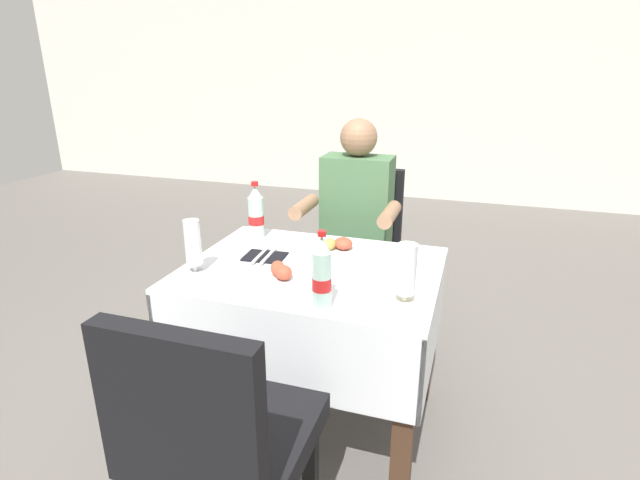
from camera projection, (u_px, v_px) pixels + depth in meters
The scene contains 13 objects.
ground_plane at pixel (313, 448), 2.06m from camera, with size 11.00×11.00×0.00m, color #66605B.
back_wall at pixel (439, 66), 5.45m from camera, with size 11.00×0.12×3.00m, color silver.
main_dining_table at pixel (312, 308), 2.03m from camera, with size 1.00×0.78×0.75m.
chair_far_diner_seat at pixel (358, 247), 2.74m from camera, with size 0.44×0.50×0.97m.
chair_near_camera_side at pixel (219, 438), 1.34m from camera, with size 0.44×0.50×0.97m.
seated_diner_far at pixel (354, 226), 2.59m from camera, with size 0.50×0.46×1.26m.
plate_near_camera at pixel (284, 277), 1.83m from camera, with size 0.25×0.25×0.07m.
plate_far_diner at pixel (341, 247), 2.13m from camera, with size 0.24×0.24×0.06m.
beer_glass_left at pixel (193, 246), 1.88m from camera, with size 0.07×0.07×0.21m.
beer_glass_middle at pixel (406, 273), 1.64m from camera, with size 0.07×0.07×0.21m.
cola_bottle_primary at pixel (322, 275), 1.60m from camera, with size 0.06×0.06×0.27m.
cola_bottle_secondary at pixel (256, 214), 2.27m from camera, with size 0.07×0.07×0.27m.
napkin_cutlery_set at pixel (265, 256), 2.07m from camera, with size 0.18×0.19×0.01m.
Camera 1 is at (0.54, -1.56, 1.51)m, focal length 27.66 mm.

